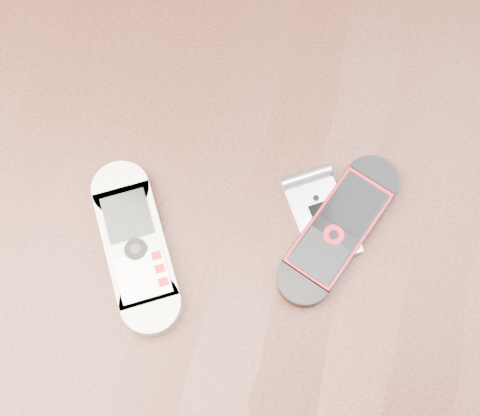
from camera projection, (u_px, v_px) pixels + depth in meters
The scene contains 5 objects.
ground at pixel (238, 338), 1.30m from camera, with size 4.00×4.00×0.00m, color #472B19.
table at pixel (235, 244), 0.70m from camera, with size 1.20×0.80×0.75m.
nokia_white at pixel (136, 246), 0.58m from camera, with size 0.05×0.16×0.02m, color silver.
nokia_black_red at pixel (338, 229), 0.58m from camera, with size 0.05×0.16×0.02m, color black.
motorola_razr at pixel (322, 218), 0.59m from camera, with size 0.05×0.09×0.01m, color silver.
Camera 1 is at (0.06, -0.19, 1.31)m, focal length 50.00 mm.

